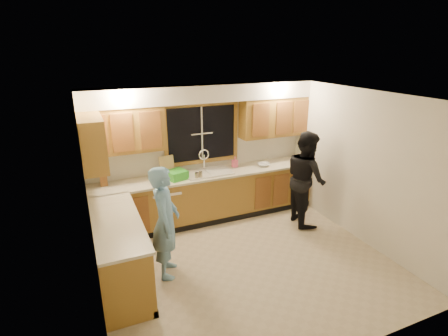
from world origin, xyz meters
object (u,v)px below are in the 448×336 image
object	(u,v)px
knife_block	(104,180)
soap_bottle	(235,162)
stove	(125,275)
man	(165,222)
dishwasher	(164,206)
bowl	(264,165)
woman	(306,178)
sink	(208,176)
dish_crate	(177,175)

from	to	relation	value
knife_block	soap_bottle	xyz separation A→B (m)	(2.41, -0.00, -0.00)
soap_bottle	stove	bearing A→B (deg)	-141.07
man	soap_bottle	world-z (taller)	man
dishwasher	bowl	world-z (taller)	bowl
woman	knife_block	distance (m)	3.53
dishwasher	knife_block	distance (m)	1.15
sink	knife_block	distance (m)	1.82
man	bowl	bearing A→B (deg)	-42.53
stove	dishwasher	bearing A→B (deg)	62.31
dishwasher	dish_crate	world-z (taller)	dish_crate
dishwasher	bowl	distance (m)	2.06
man	stove	bearing A→B (deg)	143.05
sink	dishwasher	distance (m)	0.96
soap_bottle	woman	bearing A→B (deg)	-43.30
dishwasher	man	size ratio (longest dim) A/B	0.50
stove	bowl	size ratio (longest dim) A/B	3.81
soap_bottle	dishwasher	bearing A→B (deg)	-174.92
woman	knife_block	xyz separation A→B (m)	(-3.40, 0.93, 0.16)
dishwasher	sink	bearing A→B (deg)	0.99
stove	dish_crate	xyz separation A→B (m)	(1.19, 1.77, 0.54)
woman	dish_crate	world-z (taller)	woman
woman	bowl	xyz separation A→B (m)	(-0.45, 0.75, 0.08)
man	woman	xyz separation A→B (m)	(2.74, 0.55, 0.05)
dishwasher	dish_crate	bearing A→B (deg)	-10.08
stove	man	size ratio (longest dim) A/B	0.55
dishwasher	soap_bottle	xyz separation A→B (m)	(1.45, 0.13, 0.61)
stove	soap_bottle	size ratio (longest dim) A/B	4.40
stove	man	xyz separation A→B (m)	(0.65, 0.46, 0.37)
knife_block	dish_crate	world-z (taller)	knife_block
woman	knife_block	world-z (taller)	woman
dish_crate	bowl	xyz separation A→B (m)	(1.74, -0.01, -0.05)
sink	stove	distance (m)	2.60
man	soap_bottle	distance (m)	2.30
stove	soap_bottle	bearing A→B (deg)	38.93
soap_bottle	bowl	xyz separation A→B (m)	(0.53, -0.18, -0.07)
woman	bowl	bearing A→B (deg)	40.88
sink	knife_block	xyz separation A→B (m)	(-1.81, 0.12, 0.16)
sink	man	bearing A→B (deg)	-130.10
woman	dishwasher	bearing A→B (deg)	81.52
sink	dish_crate	xyz separation A→B (m)	(-0.61, -0.06, 0.13)
stove	dish_crate	distance (m)	2.20
dishwasher	woman	distance (m)	2.60
bowl	dish_crate	bearing A→B (deg)	179.70
sink	woman	bearing A→B (deg)	-27.20
woman	bowl	size ratio (longest dim) A/B	7.33
dishwasher	stove	bearing A→B (deg)	-117.69
man	dish_crate	distance (m)	1.43
sink	man	distance (m)	1.79
man	knife_block	xyz separation A→B (m)	(-0.66, 1.48, 0.21)
stove	soap_bottle	world-z (taller)	soap_bottle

